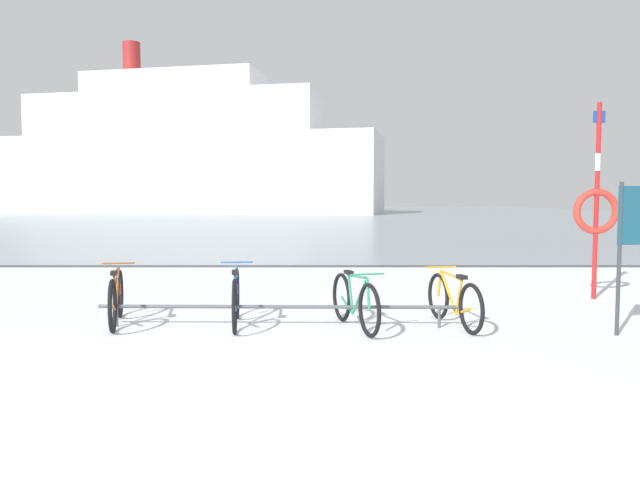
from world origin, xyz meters
TOP-DOWN VIEW (x-y plane):
  - ground at (0.00, 53.90)m, footprint 80.00×132.00m
  - bike_rack at (0.48, 2.69)m, footprint 4.91×0.13m
  - bicycle_0 at (-1.77, 2.85)m, footprint 0.57×1.73m
  - bicycle_1 at (-0.09, 2.78)m, footprint 0.46×1.76m
  - bicycle_2 at (1.54, 2.59)m, footprint 0.64×1.69m
  - bicycle_3 at (2.91, 2.75)m, footprint 0.54×1.68m
  - info_sign at (5.13, 2.25)m, footprint 0.55×0.16m
  - rescue_post at (5.87, 5.01)m, footprint 0.80×0.12m
  - ferry_ship at (-15.01, 66.10)m, footprint 46.89×20.30m

SIDE VIEW (x-z plane):
  - ground at x=0.00m, z-range -0.08..0.00m
  - bike_rack at x=0.48m, z-range 0.12..0.42m
  - bicycle_3 at x=2.91m, z-range -0.04..0.74m
  - bicycle_2 at x=1.54m, z-range -0.04..0.77m
  - bicycle_0 at x=-1.77m, z-range -0.04..0.78m
  - bicycle_1 at x=-0.09m, z-range -0.04..0.81m
  - info_sign at x=5.13m, z-range 0.35..2.31m
  - rescue_post at x=5.87m, z-range -0.10..3.31m
  - ferry_ship at x=-15.01m, z-range -3.32..16.87m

